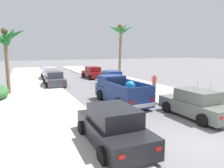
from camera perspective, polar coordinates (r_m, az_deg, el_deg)
The scene contains 15 objects.
ground_plane at distance 9.03m, azimuth 21.17°, elevation -15.16°, with size 160.00×160.00×0.00m, color slate.
sidewalk_left at distance 18.09m, azimuth -20.26°, elevation -2.77°, with size 5.08×60.00×0.12m, color beige.
sidewalk_right at distance 21.12m, azimuth 7.60°, elevation -0.63°, with size 5.08×60.00×0.12m, color beige.
curb_left at distance 18.20m, azimuth -16.68°, elevation -2.55°, with size 0.16×60.00×0.10m, color silver.
curb_right at distance 20.55m, azimuth 4.89°, elevation -0.88°, with size 0.16×60.00×0.10m, color silver.
pickup_truck at distance 14.49m, azimuth 2.25°, elevation -2.13°, with size 2.34×5.27×1.80m.
car_left_near at distance 12.31m, azimuth 22.30°, elevation -5.23°, with size 2.08×4.29×1.54m.
car_right_near at distance 22.19m, azimuth -15.76°, elevation 1.28°, with size 2.07×4.28×1.54m.
car_left_mid at distance 21.90m, azimuth -0.19°, elevation 1.53°, with size 2.11×4.30×1.54m.
car_right_mid at distance 27.79m, azimuth -5.40°, elevation 3.12°, with size 2.19×4.33×1.54m.
car_left_far at distance 8.12m, azimuth 0.27°, elevation -11.87°, with size 2.07×4.28×1.54m.
car_right_far at distance 28.00m, azimuth -16.97°, elevation 2.80°, with size 2.10×4.29×1.54m.
palm_tree_left_fore at distance 29.22m, azimuth 2.38°, elevation 13.74°, with size 3.46×3.35×7.31m.
palm_tree_right_fore at distance 18.91m, azimuth -27.83°, elevation 11.10°, with size 3.64×3.69×5.57m.
pedestrian at distance 18.74m, azimuth 11.66°, elevation 0.66°, with size 0.57×0.43×1.59m.
Camera 1 is at (-5.99, -5.71, 3.63)m, focal length 32.85 mm.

